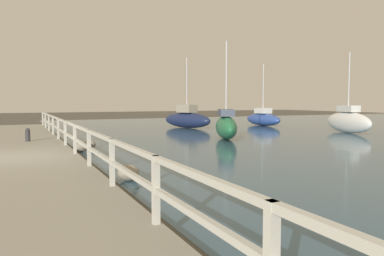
{
  "coord_description": "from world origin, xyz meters",
  "views": [
    {
      "loc": [
        0.04,
        -13.14,
        2.08
      ],
      "look_at": [
        4.78,
        -3.14,
        1.29
      ],
      "focal_mm": 35.0,
      "sensor_mm": 36.0,
      "label": 1
    }
  ],
  "objects_px": {
    "sailboat_blue": "(263,119)",
    "sailboat_white": "(348,121)",
    "mooring_bollard": "(28,135)",
    "sailboat_navy": "(187,119)",
    "sailboat_green": "(226,126)"
  },
  "relations": [
    {
      "from": "sailboat_green",
      "to": "sailboat_white",
      "type": "height_order",
      "value": "sailboat_green"
    },
    {
      "from": "mooring_bollard",
      "to": "sailboat_green",
      "type": "height_order",
      "value": "sailboat_green"
    },
    {
      "from": "mooring_bollard",
      "to": "sailboat_green",
      "type": "distance_m",
      "value": 10.01
    },
    {
      "from": "mooring_bollard",
      "to": "sailboat_navy",
      "type": "bearing_deg",
      "value": 35.59
    },
    {
      "from": "sailboat_navy",
      "to": "mooring_bollard",
      "type": "bearing_deg",
      "value": -161.64
    },
    {
      "from": "sailboat_green",
      "to": "sailboat_white",
      "type": "relative_size",
      "value": 1.01
    },
    {
      "from": "mooring_bollard",
      "to": "sailboat_blue",
      "type": "distance_m",
      "value": 20.13
    },
    {
      "from": "sailboat_blue",
      "to": "sailboat_white",
      "type": "bearing_deg",
      "value": -82.82
    },
    {
      "from": "mooring_bollard",
      "to": "sailboat_green",
      "type": "bearing_deg",
      "value": -2.26
    },
    {
      "from": "sailboat_navy",
      "to": "sailboat_white",
      "type": "relative_size",
      "value": 1.03
    },
    {
      "from": "sailboat_blue",
      "to": "sailboat_navy",
      "type": "bearing_deg",
      "value": 178.53
    },
    {
      "from": "mooring_bollard",
      "to": "sailboat_green",
      "type": "relative_size",
      "value": 0.11
    },
    {
      "from": "sailboat_blue",
      "to": "sailboat_white",
      "type": "relative_size",
      "value": 0.98
    },
    {
      "from": "sailboat_blue",
      "to": "mooring_bollard",
      "type": "bearing_deg",
      "value": -155.0
    },
    {
      "from": "sailboat_navy",
      "to": "sailboat_white",
      "type": "distance_m",
      "value": 11.58
    }
  ]
}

